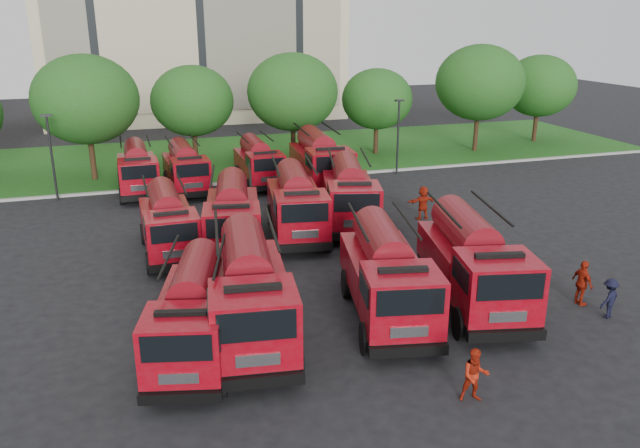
% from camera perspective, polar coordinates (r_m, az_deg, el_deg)
% --- Properties ---
extents(ground, '(140.00, 140.00, 0.00)m').
position_cam_1_polar(ground, '(24.63, -2.22, -6.63)').
color(ground, black).
rests_on(ground, ground).
extents(lawn, '(70.00, 16.00, 0.12)m').
position_cam_1_polar(lawn, '(49.00, -10.35, 5.97)').
color(lawn, '#1D4412').
rests_on(lawn, ground).
extents(curb, '(70.00, 0.30, 0.14)m').
position_cam_1_polar(curb, '(41.19, -8.85, 3.69)').
color(curb, gray).
rests_on(curb, ground).
extents(tree_2, '(6.72, 6.72, 8.22)m').
position_cam_1_polar(tree_2, '(43.39, -20.64, 10.61)').
color(tree_2, '#382314').
rests_on(tree_2, ground).
extents(tree_3, '(5.88, 5.88, 7.19)m').
position_cam_1_polar(tree_3, '(46.15, -11.59, 10.97)').
color(tree_3, '#382314').
rests_on(tree_3, ground).
extents(tree_4, '(6.55, 6.55, 8.01)m').
position_cam_1_polar(tree_4, '(45.88, -2.53, 11.95)').
color(tree_4, '#382314').
rests_on(tree_4, ground).
extents(tree_5, '(5.46, 5.46, 6.68)m').
position_cam_1_polar(tree_5, '(49.18, 5.23, 11.31)').
color(tree_5, '#382314').
rests_on(tree_5, ground).
extents(tree_6, '(6.89, 6.89, 8.42)m').
position_cam_1_polar(tree_6, '(51.35, 14.41, 12.41)').
color(tree_6, '#382314').
rests_on(tree_6, ground).
extents(tree_7, '(6.05, 6.05, 7.39)m').
position_cam_1_polar(tree_7, '(56.98, 19.44, 11.82)').
color(tree_7, '#382314').
rests_on(tree_7, ground).
extents(lamp_post_0, '(0.60, 0.25, 5.11)m').
position_cam_1_polar(lamp_post_0, '(39.69, -23.36, 6.02)').
color(lamp_post_0, black).
rests_on(lamp_post_0, ground).
extents(lamp_post_1, '(0.60, 0.25, 5.11)m').
position_cam_1_polar(lamp_post_1, '(43.29, 7.16, 8.32)').
color(lamp_post_1, black).
rests_on(lamp_post_1, ground).
extents(fire_truck_0, '(3.74, 6.87, 2.97)m').
position_cam_1_polar(fire_truck_0, '(20.40, -11.52, -7.95)').
color(fire_truck_0, black).
rests_on(fire_truck_0, ground).
extents(fire_truck_1, '(3.56, 7.82, 3.43)m').
position_cam_1_polar(fire_truck_1, '(21.04, -6.53, -6.14)').
color(fire_truck_1, black).
rests_on(fire_truck_1, ground).
extents(fire_truck_2, '(3.85, 7.52, 3.27)m').
position_cam_1_polar(fire_truck_2, '(22.53, 6.11, -4.63)').
color(fire_truck_2, black).
rests_on(fire_truck_2, ground).
extents(fire_truck_3, '(4.11, 7.82, 3.39)m').
position_cam_1_polar(fire_truck_3, '(24.06, 13.81, -3.38)').
color(fire_truck_3, black).
rests_on(fire_truck_3, ground).
extents(fire_truck_4, '(2.48, 6.53, 2.95)m').
position_cam_1_polar(fire_truck_4, '(29.33, -13.73, 0.16)').
color(fire_truck_4, black).
rests_on(fire_truck_4, ground).
extents(fire_truck_5, '(3.64, 7.39, 3.22)m').
position_cam_1_polar(fire_truck_5, '(29.26, -7.99, 0.75)').
color(fire_truck_5, black).
rests_on(fire_truck_5, ground).
extents(fire_truck_6, '(3.53, 7.41, 3.24)m').
position_cam_1_polar(fire_truck_6, '(30.90, -2.18, 1.91)').
color(fire_truck_6, black).
rests_on(fire_truck_6, ground).
extents(fire_truck_7, '(4.25, 7.63, 3.30)m').
position_cam_1_polar(fire_truck_7, '(32.41, 2.73, 2.75)').
color(fire_truck_7, black).
rests_on(fire_truck_7, ground).
extents(fire_truck_8, '(2.47, 6.59, 2.99)m').
position_cam_1_polar(fire_truck_8, '(40.07, -16.34, 4.86)').
color(fire_truck_8, black).
rests_on(fire_truck_8, ground).
extents(fire_truck_9, '(2.55, 6.45, 2.90)m').
position_cam_1_polar(fire_truck_9, '(39.93, -12.20, 5.07)').
color(fire_truck_9, black).
rests_on(fire_truck_9, ground).
extents(fire_truck_10, '(2.36, 6.34, 2.88)m').
position_cam_1_polar(fire_truck_10, '(40.74, -5.65, 5.66)').
color(fire_truck_10, black).
rests_on(fire_truck_10, ground).
extents(fire_truck_11, '(3.26, 7.87, 3.50)m').
position_cam_1_polar(fire_truck_11, '(39.54, 0.03, 5.82)').
color(fire_truck_11, black).
rests_on(fire_truck_11, ground).
extents(firefighter_0, '(0.89, 0.83, 1.96)m').
position_cam_1_polar(firefighter_0, '(23.22, 17.47, -9.19)').
color(firefighter_0, maroon).
rests_on(firefighter_0, ground).
extents(firefighter_1, '(0.88, 0.63, 1.63)m').
position_cam_1_polar(firefighter_1, '(19.07, 13.80, -15.36)').
color(firefighter_1, maroon).
rests_on(firefighter_1, ground).
extents(firefighter_2, '(0.60, 1.05, 1.78)m').
position_cam_1_polar(firefighter_2, '(25.92, 22.62, -6.81)').
color(firefighter_2, maroon).
rests_on(firefighter_2, ground).
extents(firefighter_3, '(1.09, 0.82, 1.51)m').
position_cam_1_polar(firefighter_3, '(25.29, 24.71, -7.74)').
color(firefighter_3, black).
rests_on(firefighter_3, ground).
extents(firefighter_4, '(0.81, 0.87, 1.49)m').
position_cam_1_polar(firefighter_4, '(29.01, -8.23, -2.81)').
color(firefighter_4, black).
rests_on(firefighter_4, ground).
extents(firefighter_5, '(1.72, 0.79, 1.82)m').
position_cam_1_polar(firefighter_5, '(34.21, 9.31, 0.47)').
color(firefighter_5, maroon).
rests_on(firefighter_5, ground).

